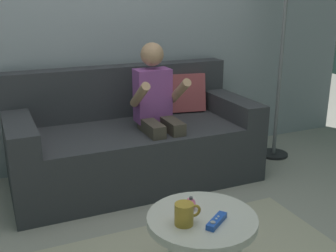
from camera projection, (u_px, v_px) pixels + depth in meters
name	position (u px, v px, depth m)	size (l,w,h in m)	color
wall_back	(96.00, 3.00, 3.05)	(4.72, 0.05, 2.50)	#999EA8
couch	(134.00, 141.00, 3.05)	(1.73, 0.80, 0.80)	#38383D
person_seated_on_couch	(158.00, 108.00, 2.85)	(0.35, 0.42, 1.00)	#4C4238
coffee_table	(201.00, 232.00, 1.83)	(0.48, 0.48, 0.39)	beige
game_remote_blue_near_edge	(217.00, 221.00, 1.74)	(0.13, 0.11, 0.03)	blue
nunchuk_pink	(191.00, 203.00, 1.87)	(0.07, 0.10, 0.05)	pink
coffee_mug	(185.00, 214.00, 1.73)	(0.12, 0.08, 0.09)	#B78C2D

